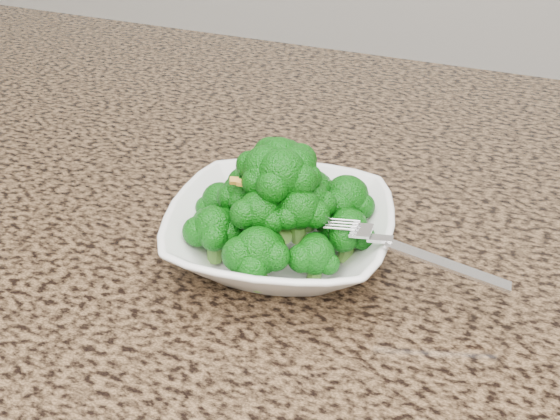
% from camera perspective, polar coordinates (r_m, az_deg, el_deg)
% --- Properties ---
extents(granite_counter, '(1.64, 1.04, 0.03)m').
position_cam_1_polar(granite_counter, '(0.68, 1.29, -2.92)').
color(granite_counter, brown).
rests_on(granite_counter, cabinet).
extents(bowl, '(0.23, 0.23, 0.05)m').
position_cam_1_polar(bowl, '(0.63, 0.00, -1.99)').
color(bowl, white).
rests_on(bowl, granite_counter).
extents(broccoli_pile, '(0.18, 0.18, 0.07)m').
position_cam_1_polar(broccoli_pile, '(0.59, 0.00, 2.95)').
color(broccoli_pile, '#0B5F0A').
rests_on(broccoli_pile, bowl).
extents(garlic_topping, '(0.11, 0.11, 0.01)m').
position_cam_1_polar(garlic_topping, '(0.58, 0.00, 6.43)').
color(garlic_topping, gold).
rests_on(garlic_topping, broccoli_pile).
extents(fork, '(0.17, 0.04, 0.01)m').
position_cam_1_polar(fork, '(0.57, 8.52, -2.41)').
color(fork, silver).
rests_on(fork, bowl).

